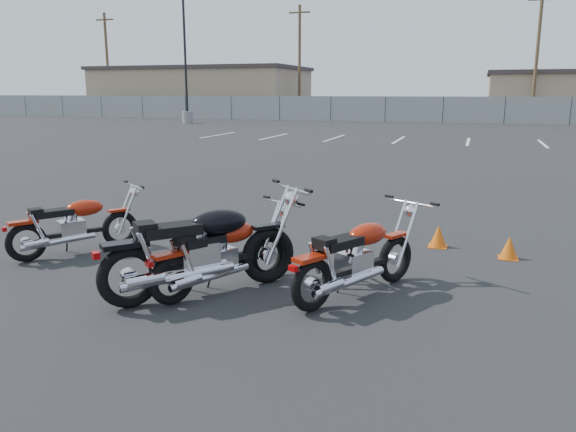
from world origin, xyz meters
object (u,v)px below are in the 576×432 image
(motorcycle_front_red, at_px, (74,225))
(motorcycle_rear_red, at_px, (357,257))
(motorcycle_second_black, at_px, (202,249))
(motorcycle_third_red, at_px, (223,254))

(motorcycle_front_red, bearing_deg, motorcycle_rear_red, -5.37)
(motorcycle_second_black, bearing_deg, motorcycle_front_red, 159.88)
(motorcycle_second_black, relative_size, motorcycle_rear_red, 1.08)
(motorcycle_front_red, xyz_separation_m, motorcycle_rear_red, (3.94, -0.37, 0.03))
(motorcycle_front_red, relative_size, motorcycle_third_red, 0.94)
(motorcycle_second_black, relative_size, motorcycle_third_red, 1.12)
(motorcycle_second_black, height_order, motorcycle_rear_red, motorcycle_second_black)
(motorcycle_rear_red, bearing_deg, motorcycle_front_red, 174.63)
(motorcycle_second_black, distance_m, motorcycle_rear_red, 1.66)
(motorcycle_third_red, height_order, motorcycle_rear_red, motorcycle_rear_red)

